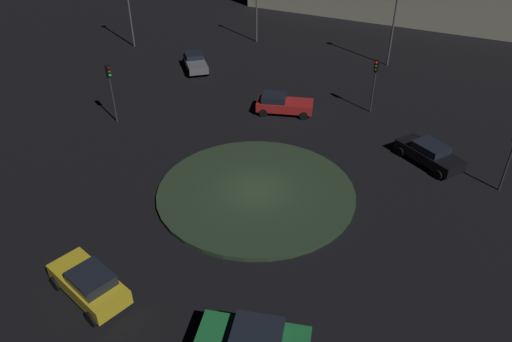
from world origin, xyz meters
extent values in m
plane|color=black|center=(0.00, 0.00, 0.00)|extent=(116.92, 116.92, 0.00)
cylinder|color=#263823|center=(0.00, 0.00, 0.12)|extent=(11.78, 11.78, 0.24)
cube|color=gold|center=(-5.33, 9.57, 0.71)|extent=(4.50, 3.60, 0.72)
cube|color=black|center=(-5.69, 9.37, 1.32)|extent=(2.41, 2.26, 0.49)
cylinder|color=black|center=(-4.46, 11.08, 0.35)|extent=(0.72, 0.55, 0.71)
cylinder|color=black|center=(-3.59, 9.59, 0.35)|extent=(0.72, 0.55, 0.71)
cylinder|color=black|center=(-7.07, 9.55, 0.35)|extent=(0.72, 0.55, 0.71)
cylinder|color=black|center=(-6.21, 8.07, 0.35)|extent=(0.72, 0.55, 0.71)
cube|color=slate|center=(20.89, -0.61, 0.66)|extent=(4.38, 1.95, 0.65)
cube|color=black|center=(21.74, -0.64, 1.20)|extent=(1.95, 1.64, 0.43)
cylinder|color=black|center=(19.31, -1.43, 0.34)|extent=(0.68, 0.25, 0.67)
cylinder|color=black|center=(19.38, 0.34, 0.34)|extent=(0.68, 0.25, 0.67)
cylinder|color=black|center=(22.41, -1.56, 0.34)|extent=(0.68, 0.25, 0.67)
cylinder|color=black|center=(22.48, 0.22, 0.34)|extent=(0.68, 0.25, 0.67)
cube|color=red|center=(9.68, -5.46, 0.65)|extent=(3.63, 4.72, 0.67)
cube|color=black|center=(10.07, -4.69, 1.24)|extent=(2.30, 2.39, 0.50)
cylinder|color=black|center=(9.81, -7.28, 0.32)|extent=(0.48, 0.66, 0.63)
cylinder|color=black|center=(8.14, -6.43, 0.32)|extent=(0.48, 0.66, 0.63)
cylinder|color=black|center=(11.23, -4.49, 0.32)|extent=(0.48, 0.66, 0.63)
cylinder|color=black|center=(9.55, -3.64, 0.32)|extent=(0.48, 0.66, 0.63)
cube|color=black|center=(-10.63, 3.32, 1.30)|extent=(2.40, 2.52, 0.45)
cylinder|color=black|center=(-8.96, 4.40, 0.35)|extent=(0.53, 0.71, 0.69)
cylinder|color=black|center=(-10.50, 1.62, 0.35)|extent=(0.53, 0.71, 0.69)
cube|color=black|center=(-0.21, -11.77, 0.64)|extent=(4.77, 2.72, 0.67)
cube|color=black|center=(-0.22, -11.77, 1.21)|extent=(2.33, 1.97, 0.46)
cylinder|color=black|center=(-1.59, -12.99, 0.31)|extent=(0.65, 0.35, 0.62)
cylinder|color=black|center=(-1.98, -11.27, 0.31)|extent=(0.65, 0.35, 0.62)
cylinder|color=black|center=(1.56, -12.27, 0.31)|extent=(0.65, 0.35, 0.62)
cylinder|color=black|center=(1.17, -10.55, 0.31)|extent=(0.65, 0.35, 0.62)
cylinder|color=#2D2D2D|center=(7.77, -11.97, 1.69)|extent=(0.12, 0.12, 3.38)
cube|color=black|center=(7.77, -11.97, 3.83)|extent=(0.37, 0.35, 0.90)
sphere|color=red|center=(7.69, -11.85, 4.10)|extent=(0.20, 0.20, 0.20)
sphere|color=#4C380F|center=(7.69, -11.85, 3.83)|extent=(0.20, 0.20, 0.20)
sphere|color=#0F3819|center=(7.69, -11.85, 3.56)|extent=(0.20, 0.20, 0.20)
cylinder|color=#2D2D2D|center=(12.16, 7.30, 1.79)|extent=(0.12, 0.12, 3.58)
cube|color=black|center=(12.16, 7.30, 4.03)|extent=(0.34, 0.37, 0.90)
sphere|color=#3F0C0C|center=(12.03, 7.22, 4.30)|extent=(0.20, 0.20, 0.20)
sphere|color=#4C380F|center=(12.03, 7.22, 4.03)|extent=(0.20, 0.20, 0.20)
sphere|color=#1EE53F|center=(12.03, 7.22, 3.76)|extent=(0.20, 0.20, 0.20)
cylinder|color=#2D2D2D|center=(-4.16, -14.06, 1.63)|extent=(0.12, 0.12, 3.27)
cylinder|color=#4C4C51|center=(16.62, -18.78, 3.94)|extent=(0.18, 0.18, 7.89)
cylinder|color=#4C4C51|center=(29.89, 4.31, 4.46)|extent=(0.18, 0.18, 8.92)
cylinder|color=#4C4C51|center=(27.47, -8.79, 3.67)|extent=(0.18, 0.18, 7.35)
camera|label=1|loc=(-21.88, 6.95, 16.46)|focal=33.13mm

